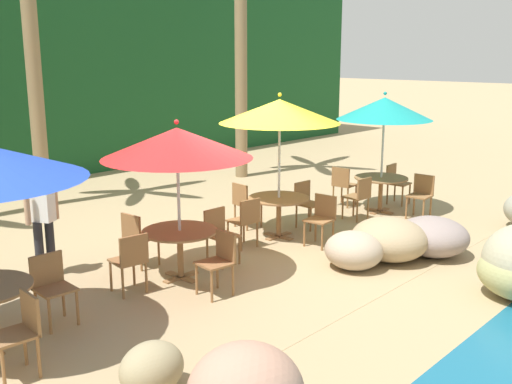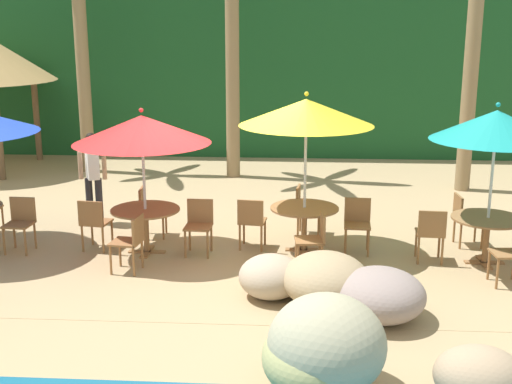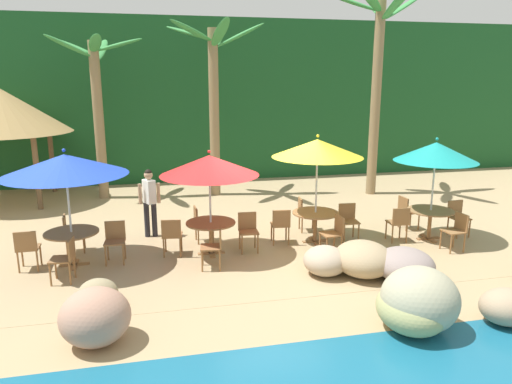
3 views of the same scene
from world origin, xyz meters
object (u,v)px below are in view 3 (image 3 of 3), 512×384
Objects in this scene: chair_blue_inland at (70,230)px; palm_tree_nearest at (96,93)px; chair_red_inland at (200,221)px; dining_table_teal at (430,215)px; chair_red_left at (172,234)px; chair_blue_seaward at (115,239)px; chair_red_right at (215,245)px; chair_yellow_inland at (304,212)px; umbrella_teal at (436,152)px; dining_table_blue at (72,238)px; chair_teal_right at (457,229)px; umbrella_yellow at (317,148)px; waiter_in_white at (150,198)px; chair_teal_left at (399,222)px; chair_yellow_right at (335,232)px; dining_table_red at (211,228)px; chair_red_seaward at (248,229)px; dining_table_yellow at (315,217)px; umbrella_blue at (65,165)px; chair_blue_right at (66,257)px; umbrella_red at (209,165)px; chair_teal_seaward at (457,215)px; chair_yellow_seaward at (348,219)px; palm_tree_third at (377,64)px; chair_yellow_left at (281,224)px; chair_blue_left at (27,247)px; chair_teal_inland at (406,210)px.

palm_tree_nearest reaches higher than chair_blue_inland.
dining_table_teal is at bearing -10.32° from chair_red_inland.
chair_blue_inland is at bearing 161.12° from chair_red_left.
chair_blue_seaward is 2.20m from chair_red_right.
palm_tree_nearest reaches higher than chair_yellow_inland.
umbrella_teal is 1.54m from dining_table_teal.
chair_red_right is (2.88, -0.80, -0.10)m from dining_table_blue.
chair_teal_right is at bearing -9.21° from chair_red_left.
waiter_in_white is (-3.84, 1.27, -1.28)m from umbrella_yellow.
chair_red_inland is 5.91m from chair_teal_right.
chair_teal_left is 6.04m from waiter_in_white.
chair_red_right is 1.00× the size of chair_yellow_right.
chair_blue_inland is 3.17m from dining_table_red.
chair_red_left is 1.00× the size of chair_red_right.
dining_table_yellow is (1.68, 0.20, 0.10)m from chair_red_seaward.
chair_blue_seaward is 0.79× the size of dining_table_yellow.
umbrella_blue is 1.85m from chair_blue_right.
dining_table_yellow is (2.56, 1.11, 0.10)m from chair_red_right.
umbrella_blue is 4.10m from chair_red_seaward.
chair_blue_seaward is 4.92m from umbrella_yellow.
chair_teal_right is 0.17× the size of palm_tree_nearest.
chair_teal_right is at bearing -10.30° from umbrella_red.
palm_tree_nearest is (-5.34, 5.67, 2.77)m from dining_table_yellow.
dining_table_teal is (5.47, -1.00, 0.10)m from chair_red_inland.
chair_blue_seaward is at bearing 179.95° from chair_teal_seaward.
umbrella_blue is 1.54m from dining_table_blue.
chair_red_inland is at bearing 17.93° from umbrella_blue.
chair_blue_right is 1.00× the size of chair_red_right.
palm_tree_third is (2.65, 4.26, 3.76)m from chair_yellow_seaward.
chair_yellow_seaward is at bearing 3.56° from chair_red_left.
chair_yellow_left is at bearing -178.84° from chair_yellow_seaward.
palm_tree_nearest is (0.26, 5.14, 2.87)m from chair_blue_inland.
dining_table_blue is at bearing -176.85° from chair_yellow_seaward.
palm_tree_nearest is at bearing 108.31° from chair_red_left.
umbrella_blue is 0.99× the size of umbrella_teal.
umbrella_blue reaches higher than chair_blue_right.
chair_blue_seaward is at bearing 172.51° from chair_teal_right.
chair_teal_seaward is at bearing 9.30° from chair_yellow_right.
palm_tree_third reaches higher than dining_table_yellow.
chair_blue_seaward and chair_red_right have the same top height.
umbrella_blue is at bearing -176.74° from dining_table_yellow.
chair_red_inland is at bearing 17.93° from dining_table_blue.
palm_tree_nearest is at bearing 133.30° from umbrella_yellow.
waiter_in_white reaches higher than dining_table_blue.
waiter_in_white reaches higher than chair_red_inland.
chair_blue_left and chair_teal_inland have the same top height.
umbrella_red is at bearing -172.42° from chair_teal_inland.
chair_red_left is at bearing 1.76° from chair_blue_seaward.
chair_blue_left is 9.08m from dining_table_teal.
chair_teal_seaward is at bearing -0.11° from umbrella_red.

